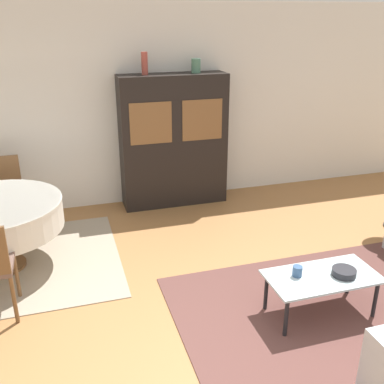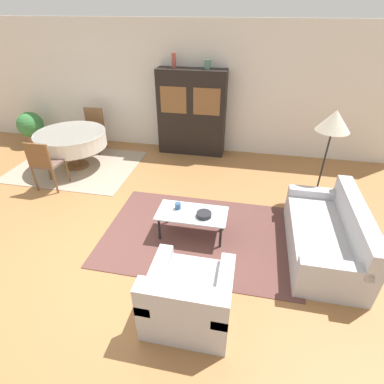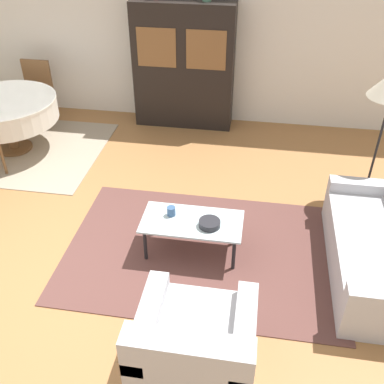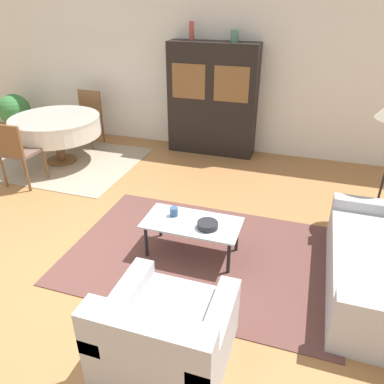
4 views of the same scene
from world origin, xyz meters
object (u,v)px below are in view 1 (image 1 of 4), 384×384
Objects in this scene: coffee_table at (322,279)px; cup at (297,271)px; display_cabinet at (174,141)px; vase_short at (196,66)px; vase_tall at (145,63)px; bowl at (344,272)px; dining_chair_far at (3,190)px.

coffee_table is 0.24m from cup.
display_cabinet is 9.91× the size of vase_short.
vase_tall is (-0.73, 2.84, 1.50)m from cup.
vase_tall reaches higher than bowl.
display_cabinet is 1.94× the size of dining_chair_far.
display_cabinet is at bearing 101.51° from coffee_table.
display_cabinet is at bearing -179.83° from vase_short.
cup is at bearing -75.50° from vase_tall.
bowl is at bearing -81.33° from vase_short.
coffee_table is 3.29m from vase_short.
display_cabinet is 6.40× the size of vase_tall.
coffee_table is at bearing 164.35° from bowl.
dining_chair_far is at bearing -170.67° from vase_tall.
dining_chair_far is at bearing 135.76° from cup.
dining_chair_far is 3.30× the size of vase_tall.
vase_tall is at bearing -170.67° from dining_chair_far.
vase_short is at bearing 0.00° from vase_tall.
vase_short is at bearing 0.17° from display_cabinet.
display_cabinet is (-0.59, 2.90, 0.55)m from coffee_table.
bowl is 1.15× the size of vase_short.
display_cabinet is 3.08m from bowl.
vase_short is at bearing -173.15° from dining_chair_far.
vase_short is (-0.05, 2.84, 1.45)m from cup.
vase_tall is (-0.95, 2.90, 1.59)m from coffee_table.
cup is at bearing 164.50° from bowl.
vase_tall reaches higher than vase_short.
vase_tall is at bearing 104.50° from cup.
bowl is at bearing -15.50° from cup.
dining_chair_far is 5.11× the size of vase_short.
vase_short reaches higher than display_cabinet.
dining_chair_far reaches higher than bowl.
bowl is at bearing 138.62° from dining_chair_far.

